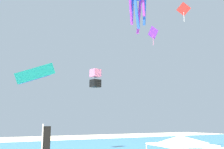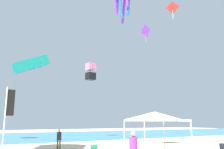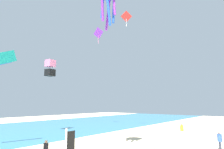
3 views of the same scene
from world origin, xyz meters
name	(u,v)px [view 1 (image 1 of 3)]	position (x,y,z in m)	size (l,w,h in m)	color
ocean_strip	(58,147)	(0.00, 29.39, 0.01)	(120.00, 26.40, 0.02)	teal
canopy_tent	(180,141)	(-1.58, 2.86, 2.54)	(3.91, 4.07, 2.87)	#B7B7BC
kite_diamond_purple	(153,33)	(14.63, 23.90, 18.96)	(0.51, 2.48, 3.53)	purple
kite_box_pink	(95,78)	(3.25, 23.73, 9.97)	(1.42, 1.43, 2.65)	pink
kite_parafoil_teal	(35,74)	(-6.82, 18.70, 8.88)	(4.26, 1.46, 2.60)	teal
kite_diamond_red	(184,10)	(14.56, 16.64, 20.55)	(1.49, 1.65, 3.11)	red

